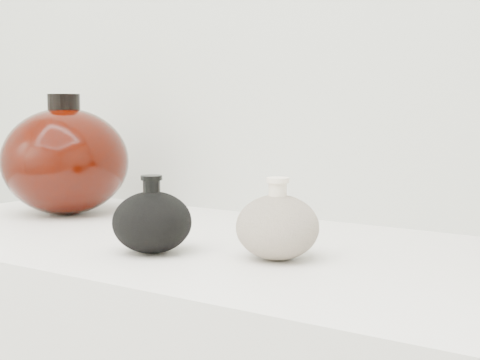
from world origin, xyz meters
The scene contains 3 objects.
black_gourd_vase centered at (-0.05, 0.85, 0.94)m, with size 0.11×0.11×0.10m.
cream_gourd_vase centered at (0.11, 0.90, 0.94)m, with size 0.12×0.12×0.10m.
left_round_pot centered at (-0.39, 1.01, 1.00)m, with size 0.25×0.25×0.22m.
Camera 1 is at (0.53, 0.18, 1.09)m, focal length 50.00 mm.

